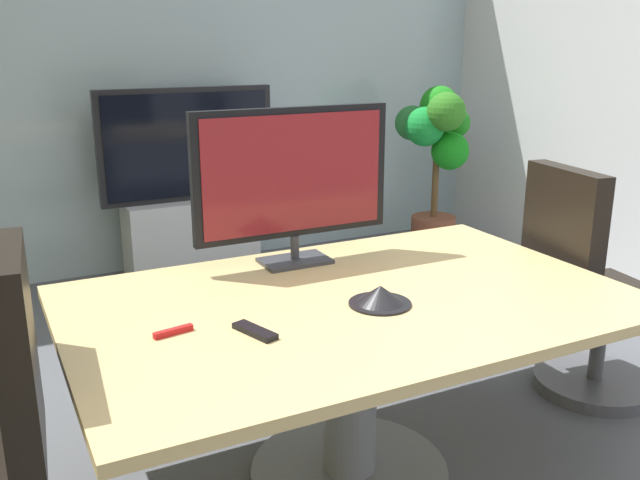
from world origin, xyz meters
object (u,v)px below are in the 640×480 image
at_px(office_chair_right, 587,302).
at_px(remote_control, 254,330).
at_px(tv_monitor, 293,177).
at_px(conference_table, 351,341).
at_px(potted_plant, 436,149).
at_px(wall_display_unit, 191,214).
at_px(conference_phone, 380,296).

relative_size(office_chair_right, remote_control, 6.41).
bearing_deg(tv_monitor, remote_control, -124.74).
bearing_deg(conference_table, tv_monitor, 91.42).
xyz_separation_m(conference_table, potted_plant, (1.95, 2.18, 0.27)).
bearing_deg(wall_display_unit, conference_table, -93.55).
distance_m(wall_display_unit, remote_control, 2.77).
distance_m(conference_table, remote_control, 0.48).
distance_m(potted_plant, conference_phone, 2.97).
xyz_separation_m(office_chair_right, wall_display_unit, (-1.12, 2.49, -0.01)).
distance_m(office_chair_right, potted_plant, 2.25).
bearing_deg(conference_phone, tv_monitor, 96.68).
bearing_deg(office_chair_right, potted_plant, -10.01).
distance_m(conference_table, wall_display_unit, 2.57).
bearing_deg(remote_control, conference_table, -0.77).
bearing_deg(potted_plant, office_chair_right, -107.63).
bearing_deg(office_chair_right, conference_table, 100.77).
distance_m(tv_monitor, wall_display_unit, 2.20).
xyz_separation_m(wall_display_unit, potted_plant, (1.79, -0.38, 0.38)).
xyz_separation_m(conference_table, conference_phone, (0.06, -0.10, 0.20)).
bearing_deg(remote_control, wall_display_unit, 59.63).
bearing_deg(conference_phone, wall_display_unit, 87.77).
bearing_deg(potted_plant, conference_phone, -129.71).
height_order(potted_plant, conference_phone, potted_plant).
distance_m(wall_display_unit, potted_plant, 1.87).
xyz_separation_m(office_chair_right, remote_control, (-1.71, -0.20, 0.28)).
height_order(wall_display_unit, potted_plant, wall_display_unit).
height_order(tv_monitor, wall_display_unit, tv_monitor).
height_order(tv_monitor, conference_phone, tv_monitor).
xyz_separation_m(conference_table, office_chair_right, (1.28, 0.07, -0.10)).
height_order(conference_table, wall_display_unit, wall_display_unit).
xyz_separation_m(conference_phone, remote_control, (-0.48, -0.03, -0.02)).
relative_size(office_chair_right, tv_monitor, 1.30).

